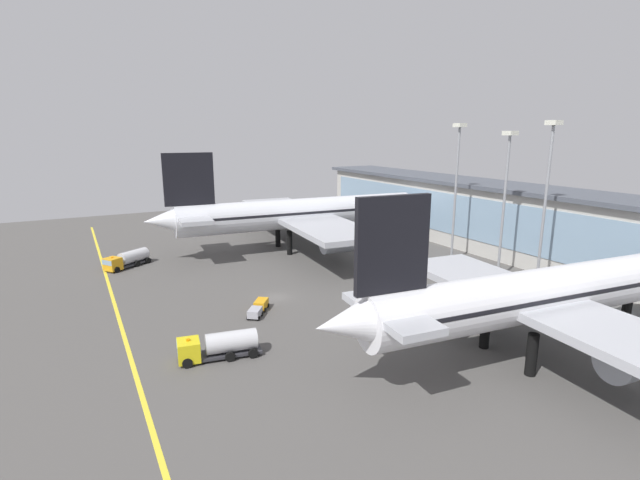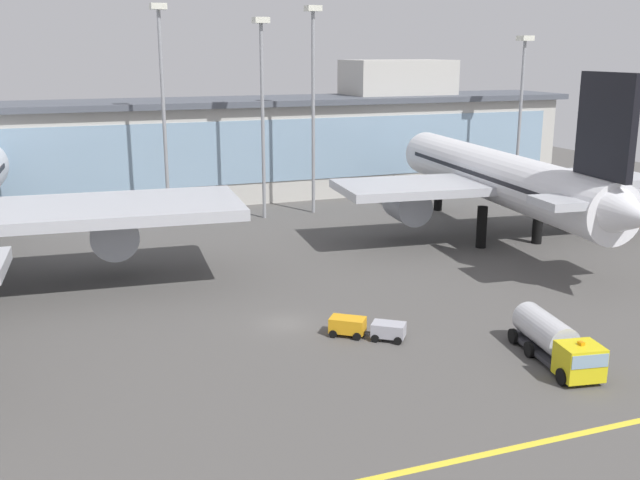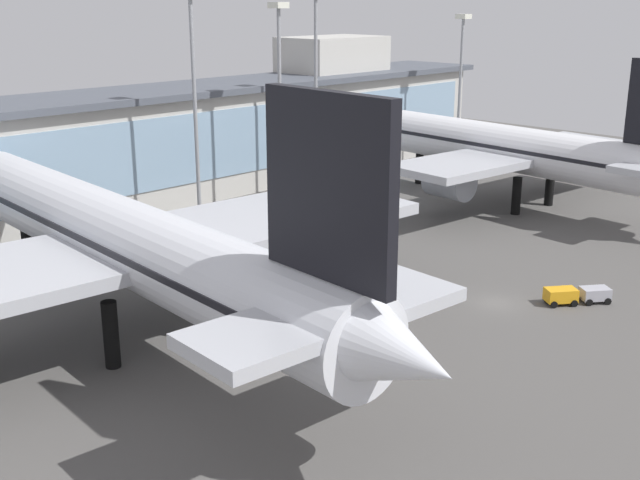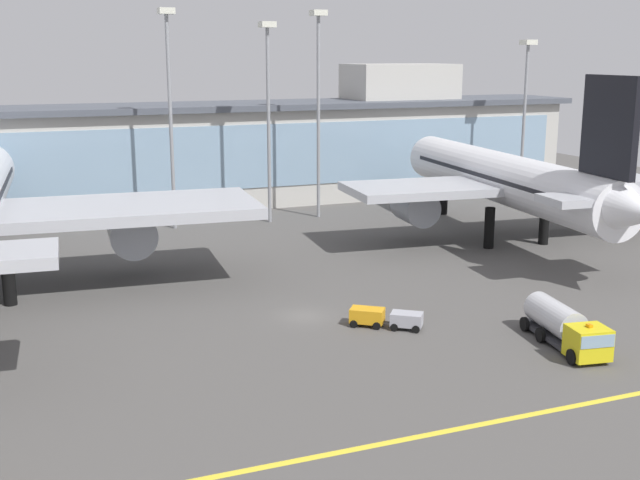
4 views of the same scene
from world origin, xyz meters
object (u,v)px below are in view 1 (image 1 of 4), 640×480
(fuel_tanker_truck, at_px, (126,259))
(baggage_tug_near, at_px, (258,308))
(airliner_near_left, at_px, (299,214))
(airliner_near_right, at_px, (532,297))
(service_truck_far, at_px, (217,345))
(apron_light_mast_east, at_px, (506,185))
(apron_light_mast_west, at_px, (547,184))
(apron_light_mast_centre, at_px, (457,174))

(fuel_tanker_truck, distance_m, baggage_tug_near, 35.21)
(fuel_tanker_truck, height_order, baggage_tug_near, fuel_tanker_truck)
(baggage_tug_near, bearing_deg, airliner_near_left, 2.15)
(airliner_near_right, height_order, service_truck_far, airliner_near_right)
(airliner_near_left, bearing_deg, airliner_near_right, -84.44)
(baggage_tug_near, distance_m, apron_light_mast_east, 44.48)
(airliner_near_right, xyz_separation_m, service_truck_far, (-15.71, -30.68, -5.42))
(baggage_tug_near, bearing_deg, airliner_near_right, -102.90)
(apron_light_mast_west, distance_m, apron_light_mast_centre, 18.87)
(apron_light_mast_centre, bearing_deg, service_truck_far, -70.95)
(baggage_tug_near, distance_m, service_truck_far, 13.44)
(baggage_tug_near, height_order, apron_light_mast_centre, apron_light_mast_centre)
(service_truck_far, xyz_separation_m, apron_light_mast_centre, (-17.65, 51.12, 15.21))
(airliner_near_left, bearing_deg, service_truck_far, -121.74)
(apron_light_mast_east, bearing_deg, airliner_near_left, -149.28)
(airliner_near_left, height_order, apron_light_mast_west, apron_light_mast_west)
(airliner_near_left, height_order, airliner_near_right, airliner_near_left)
(airliner_near_left, xyz_separation_m, apron_light_mast_centre, (22.79, 21.45, 9.19))
(airliner_near_left, bearing_deg, apron_light_mast_west, -58.26)
(airliner_near_right, bearing_deg, service_truck_far, 158.49)
(service_truck_far, bearing_deg, airliner_near_left, -116.85)
(airliner_near_right, xyz_separation_m, apron_light_mast_centre, (-33.35, 20.44, 9.79))
(airliner_near_right, xyz_separation_m, baggage_tug_near, (-25.89, -21.94, -6.13))
(airliner_near_right, height_order, apron_light_mast_centre, apron_light_mast_centre)
(fuel_tanker_truck, bearing_deg, airliner_near_left, 142.56)
(apron_light_mast_centre, bearing_deg, apron_light_mast_west, -0.06)
(airliner_near_left, height_order, service_truck_far, airliner_near_left)
(airliner_near_right, bearing_deg, baggage_tug_near, 135.88)
(service_truck_far, distance_m, apron_light_mast_east, 52.65)
(service_truck_far, bearing_deg, airliner_near_right, 162.30)
(fuel_tanker_truck, distance_m, apron_light_mast_centre, 62.97)
(airliner_near_left, distance_m, apron_light_mast_west, 47.76)
(apron_light_mast_west, relative_size, apron_light_mast_centre, 1.01)
(airliner_near_right, distance_m, baggage_tug_near, 34.48)
(airliner_near_right, height_order, apron_light_mast_east, apron_light_mast_east)
(airliner_near_left, xyz_separation_m, airliner_near_right, (56.15, 1.01, -0.61))
(service_truck_far, bearing_deg, apron_light_mast_east, -164.12)
(apron_light_mast_west, xyz_separation_m, apron_light_mast_centre, (-18.87, 0.02, -0.07))
(baggage_tug_near, bearing_deg, fuel_tanker_truck, 59.07)
(service_truck_far, bearing_deg, fuel_tanker_truck, -74.46)
(fuel_tanker_truck, relative_size, apron_light_mast_east, 0.36)
(airliner_near_left, xyz_separation_m, apron_light_mast_east, (34.73, 20.64, 8.43))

